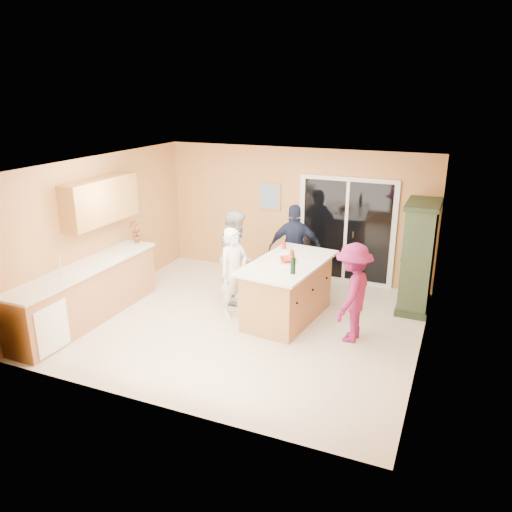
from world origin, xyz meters
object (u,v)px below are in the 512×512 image
at_px(woman_navy, 295,248).
at_px(woman_magenta, 352,293).
at_px(kitchen_island, 288,292).
at_px(woman_grey, 237,256).
at_px(woman_white, 234,272).
at_px(green_hutch, 418,258).

relative_size(woman_navy, woman_magenta, 1.09).
bearing_deg(kitchen_island, woman_grey, 166.13).
bearing_deg(kitchen_island, woman_magenta, -9.50).
bearing_deg(woman_navy, woman_white, 47.08).
height_order(woman_grey, woman_magenta, woman_grey).
distance_m(green_hutch, woman_white, 3.16).
bearing_deg(woman_magenta, woman_grey, -102.76).
relative_size(woman_grey, woman_navy, 0.99).
relative_size(kitchen_island, woman_grey, 1.22).
relative_size(kitchen_island, woman_navy, 1.20).
distance_m(kitchen_island, woman_grey, 1.25).
bearing_deg(woman_white, kitchen_island, -49.63).
xyz_separation_m(woman_white, woman_magenta, (2.02, -0.11, 0.00)).
relative_size(green_hutch, woman_white, 1.25).
distance_m(kitchen_island, woman_white, 0.95).
height_order(kitchen_island, woman_magenta, woman_magenta).
bearing_deg(woman_navy, green_hutch, 159.87).
bearing_deg(woman_navy, woman_grey, 23.59).
relative_size(kitchen_island, green_hutch, 1.06).
bearing_deg(green_hutch, kitchen_island, -146.91).
distance_m(woman_white, woman_grey, 0.68).
distance_m(kitchen_island, woman_navy, 1.31).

